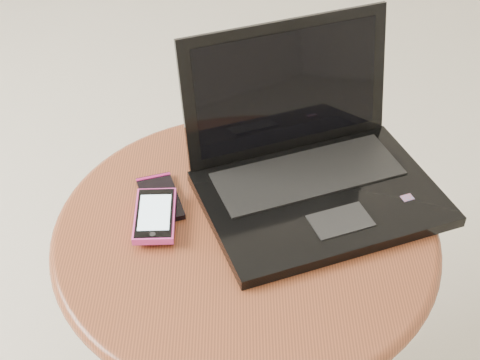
{
  "coord_description": "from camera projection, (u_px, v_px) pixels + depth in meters",
  "views": [
    {
      "loc": [
        -0.11,
        -0.76,
        1.13
      ],
      "look_at": [
        -0.11,
        -0.03,
        0.5
      ],
      "focal_mm": 51.14,
      "sensor_mm": 36.0,
      "label": 1
    }
  ],
  "objects": [
    {
      "name": "laptop",
      "position": [
        311.0,
        165.0,
        1.02
      ],
      "size": [
        0.41,
        0.38,
        0.22
      ],
      "color": "black",
      "rests_on": "table"
    },
    {
      "name": "phone_black",
      "position": [
        160.0,
        198.0,
        1.01
      ],
      "size": [
        0.08,
        0.11,
        0.01
      ],
      "color": "black",
      "rests_on": "table"
    },
    {
      "name": "table",
      "position": [
        245.0,
        270.0,
        1.04
      ],
      "size": [
        0.56,
        0.56,
        0.44
      ],
      "color": "#54311C",
      "rests_on": "ground"
    },
    {
      "name": "phone_pink",
      "position": [
        155.0,
        215.0,
        0.97
      ],
      "size": [
        0.06,
        0.11,
        0.01
      ],
      "color": "#E23A9B",
      "rests_on": "phone_black"
    }
  ]
}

